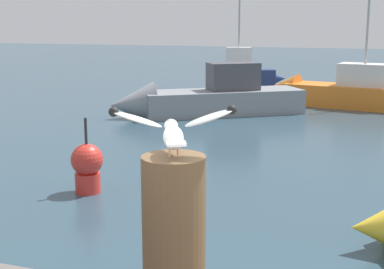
# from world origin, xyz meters

# --- Properties ---
(mooring_post) EXTENTS (0.29, 0.29, 0.85)m
(mooring_post) POSITION_xyz_m (-0.81, -0.36, 1.94)
(mooring_post) COLOR #4C3823
(mooring_post) RESTS_ON harbor_quay
(seagull) EXTENTS (0.53, 0.37, 0.23)m
(seagull) POSITION_xyz_m (-0.81, -0.35, 2.48)
(seagull) COLOR tan
(seagull) RESTS_ON mooring_post
(boat_grey) EXTENTS (5.88, 4.70, 1.89)m
(boat_grey) POSITION_xyz_m (-5.40, 14.01, 0.49)
(boat_grey) COLOR gray
(boat_grey) RESTS_ON ground_plane
(boat_orange) EXTENTS (6.09, 2.48, 3.98)m
(boat_orange) POSITION_xyz_m (-1.41, 17.35, 0.50)
(boat_orange) COLOR orange
(boat_orange) RESTS_ON ground_plane
(boat_navy) EXTENTS (3.29, 1.90, 4.76)m
(boat_navy) POSITION_xyz_m (-5.66, 20.88, 0.65)
(boat_navy) COLOR navy
(boat_navy) RESTS_ON ground_plane
(channel_buoy) EXTENTS (0.56, 0.56, 1.33)m
(channel_buoy) POSITION_xyz_m (-4.73, 5.64, 0.48)
(channel_buoy) COLOR red
(channel_buoy) RESTS_ON ground_plane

